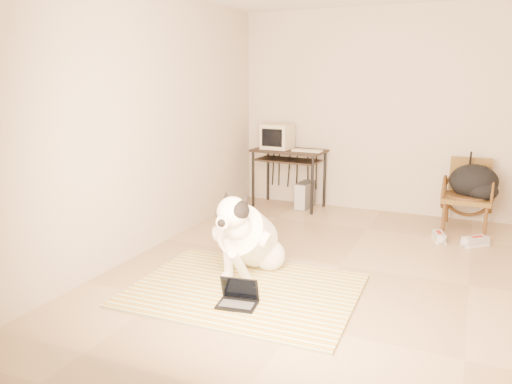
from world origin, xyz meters
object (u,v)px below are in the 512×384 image
Objects in this scene: rattan_chair at (468,194)px; dog at (248,239)px; pc_tower at (305,195)px; crt_monitor at (277,136)px; laptop at (238,298)px; computer_desk at (289,158)px; backpack at (475,183)px.

dog is at bearing -126.60° from rattan_chair.
rattan_chair reaches higher than pc_tower.
rattan_chair is (2.52, -0.10, -0.57)m from crt_monitor.
rattan_chair is at bearing 62.43° from laptop.
pc_tower is at bearing 0.97° from crt_monitor.
computer_desk reaches higher than pc_tower.
rattan_chair is at bearing 53.40° from dog.
laptop is at bearing -77.03° from computer_desk.
backpack is at bearing 61.00° from laptop.
computer_desk reaches higher than backpack.
rattan_chair reaches higher than laptop.
dog is at bearing -128.23° from backpack.
crt_monitor reaches higher than dog.
computer_desk is 2.41m from backpack.
laptop is 0.84× the size of crt_monitor.
backpack is at bearing 51.77° from dog.
laptop is 0.41× the size of rattan_chair.
backpack is (0.07, -0.05, 0.15)m from rattan_chair.
laptop is at bearing -119.00° from backpack.
crt_monitor is at bearing 168.55° from computer_desk.
rattan_chair reaches higher than backpack.
crt_monitor is 2.59m from rattan_chair.
dog is 2.72m from crt_monitor.
rattan_chair reaches higher than computer_desk.
dog reaches higher than backpack.
pc_tower is at bearing 10.80° from computer_desk.
backpack reaches higher than pc_tower.
rattan_chair is 1.51× the size of backpack.
dog is at bearing -78.31° from computer_desk.
crt_monitor is 1.00× the size of pc_tower.
crt_monitor is at bearing 105.51° from dog.
pc_tower is 0.73× the size of backpack.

